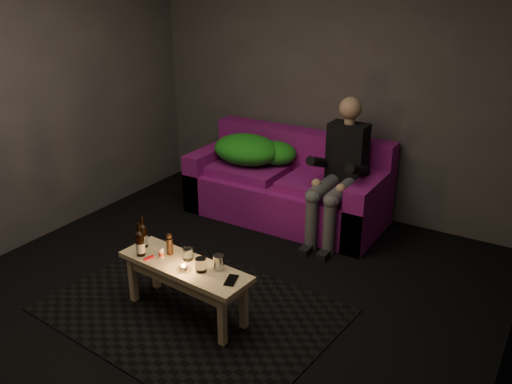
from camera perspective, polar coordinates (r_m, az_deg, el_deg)
floor at (r=4.13m, az=-5.93°, el=-12.27°), size 4.50×4.50×0.00m
room at (r=3.84m, az=-2.63°, el=11.93°), size 4.50×4.50×4.50m
rug at (r=4.13m, az=-6.80°, el=-12.21°), size 2.16×1.66×0.01m
sofa at (r=5.45m, az=3.43°, el=0.45°), size 1.94×0.87×0.83m
green_blanket at (r=5.53m, az=-0.39°, el=4.42°), size 0.85×0.58×0.29m
person at (r=4.95m, az=8.82°, el=2.45°), size 0.35×0.80×1.29m
coffee_table at (r=3.92m, az=-7.48°, el=-8.48°), size 1.05×0.41×0.42m
beer_bottle_a at (r=4.12m, az=-11.80°, el=-4.51°), size 0.06×0.06×0.25m
beer_bottle_b at (r=4.00m, az=-12.10°, el=-5.30°), size 0.07×0.07×0.26m
salt_shaker at (r=3.97m, az=-9.93°, el=-6.30°), size 0.05×0.05×0.08m
pepper_mill at (r=3.99m, az=-9.06°, el=-5.68°), size 0.05×0.05×0.13m
tumbler_back at (r=3.91m, az=-7.20°, el=-6.49°), size 0.08×0.08×0.09m
tealight at (r=3.80m, az=-7.64°, el=-7.82°), size 0.06×0.06×0.04m
tumbler_front at (r=3.76m, az=-5.83°, el=-7.64°), size 0.08×0.08×0.10m
steel_cup at (r=3.77m, az=-3.94°, el=-7.39°), size 0.08×0.08×0.10m
smartphone at (r=3.66m, az=-2.61°, el=-9.26°), size 0.11×0.16×0.01m
red_lighter at (r=3.98m, az=-11.22°, el=-6.82°), size 0.04×0.08×0.01m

